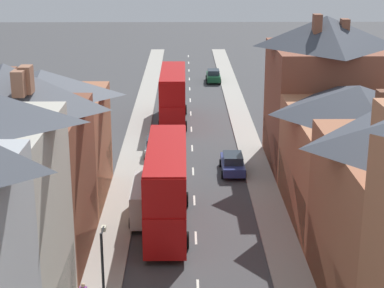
{
  "coord_description": "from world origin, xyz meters",
  "views": [
    {
      "loc": [
        -0.68,
        -17.81,
        17.33
      ],
      "look_at": [
        -0.08,
        30.56,
        2.1
      ],
      "focal_mm": 60.0,
      "sensor_mm": 36.0,
      "label": 1
    }
  ],
  "objects": [
    {
      "name": "pavement_left",
      "position": [
        -5.1,
        38.0,
        0.07
      ],
      "size": [
        2.2,
        104.0,
        0.14
      ],
      "primitive_type": "cube",
      "color": "#A8A399",
      "rests_on": "ground"
    },
    {
      "name": "pavement_right",
      "position": [
        5.1,
        38.0,
        0.07
      ],
      "size": [
        2.2,
        104.0,
        0.14
      ],
      "primitive_type": "cube",
      "color": "#A8A399",
      "rests_on": "ground"
    },
    {
      "name": "centre_line_dashes",
      "position": [
        0.0,
        36.0,
        0.01
      ],
      "size": [
        0.14,
        97.8,
        0.01
      ],
      "color": "silver",
      "rests_on": "ground"
    },
    {
      "name": "double_decker_bus_lead",
      "position": [
        -1.81,
        19.7,
        2.82
      ],
      "size": [
        2.74,
        10.8,
        5.3
      ],
      "color": "#B70F0F",
      "rests_on": "ground"
    },
    {
      "name": "double_decker_bus_mid_street",
      "position": [
        -1.81,
        44.46,
        2.82
      ],
      "size": [
        2.74,
        10.8,
        5.3
      ],
      "color": "#B70F0F",
      "rests_on": "ground"
    },
    {
      "name": "car_near_blue",
      "position": [
        3.1,
        64.0,
        0.84
      ],
      "size": [
        1.9,
        4.17,
        1.66
      ],
      "color": "#144728",
      "rests_on": "ground"
    },
    {
      "name": "car_parked_left_a",
      "position": [
        -3.1,
        33.82,
        0.84
      ],
      "size": [
        1.9,
        3.83,
        1.68
      ],
      "color": "silver",
      "rests_on": "ground"
    },
    {
      "name": "car_parked_right_a",
      "position": [
        3.1,
        29.67,
        0.8
      ],
      "size": [
        1.9,
        4.37,
        1.58
      ],
      "color": "navy",
      "rests_on": "ground"
    },
    {
      "name": "delivery_van",
      "position": [
        -3.1,
        20.98,
        1.34
      ],
      "size": [
        2.2,
        5.2,
        2.41
      ],
      "color": "silver",
      "rests_on": "ground"
    },
    {
      "name": "street_lamp",
      "position": [
        -4.25,
        7.26,
        3.24
      ],
      "size": [
        0.2,
        1.12,
        5.5
      ],
      "color": "black",
      "rests_on": "ground"
    }
  ]
}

